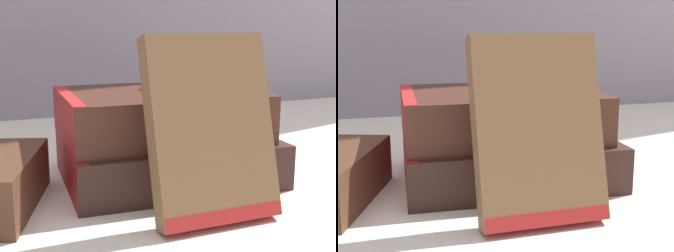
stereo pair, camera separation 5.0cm
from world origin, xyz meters
TOP-DOWN VIEW (x-y plane):
  - ground_plane at (0.00, 0.00)m, footprint 3.00×3.00m
  - book_flat_bottom at (0.02, 0.05)m, footprint 0.23×0.18m
  - book_flat_top at (0.01, 0.06)m, footprint 0.21×0.17m
  - book_leaning_front at (0.01, -0.07)m, footprint 0.11×0.06m
  - pocket_watch at (0.03, 0.06)m, footprint 0.06×0.06m

SIDE VIEW (x-z plane):
  - ground_plane at x=0.00m, z-range 0.00..0.00m
  - book_flat_bottom at x=0.02m, z-range 0.00..0.05m
  - book_flat_top at x=0.01m, z-range 0.05..0.10m
  - book_leaning_front at x=0.01m, z-range -0.01..0.15m
  - pocket_watch at x=0.03m, z-range 0.10..0.10m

